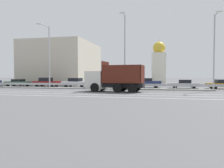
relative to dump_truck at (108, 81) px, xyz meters
name	(u,v)px	position (x,y,z in m)	size (l,w,h in m)	color
ground_plane	(91,91)	(-2.56, 1.15, -1.28)	(320.00, 320.00, 0.00)	#565659
lane_strip_0	(112,93)	(0.87, -1.88, -1.28)	(55.75, 0.16, 0.01)	silver
lane_strip_1	(106,95)	(0.87, -4.38, -1.28)	(55.75, 0.16, 0.01)	silver
lane_strip_2	(100,97)	(0.87, -6.63, -1.28)	(55.75, 0.16, 0.01)	silver
median_island	(97,89)	(-2.56, 3.94, -1.19)	(30.66, 1.10, 0.18)	gray
median_guardrail	(99,85)	(-2.56, 5.09, -0.71)	(55.75, 0.09, 0.78)	#9EA0A5
dump_truck	(108,81)	(0.00, 0.00, 0.00)	(7.07, 3.25, 3.59)	silver
median_road_sign	(138,81)	(3.20, 3.94, -0.12)	(0.73, 0.16, 2.20)	white
street_lamp_1	(48,54)	(-9.76, 3.55, 3.81)	(0.70, 2.79, 9.07)	#ADADB2
street_lamp_2	(125,49)	(1.40, 3.60, 4.19)	(0.70, 2.12, 9.98)	#ADADB2
street_lamp_3	(214,49)	(12.55, 3.69, 3.92)	(0.70, 2.26, 9.40)	#ADADB2
parked_car_1	(18,83)	(-18.61, 8.62, -0.61)	(4.38, 1.88, 1.27)	#335B33
parked_car_2	(46,82)	(-13.01, 8.62, -0.51)	(4.56, 1.91, 1.56)	maroon
parked_car_3	(76,82)	(-7.78, 8.99, -0.53)	(4.77, 2.23, 1.50)	silver
parked_car_4	(113,83)	(-1.27, 8.25, -0.61)	(4.56, 2.25, 1.31)	navy
parked_car_5	(147,83)	(4.01, 9.02, -0.51)	(4.41, 2.05, 1.50)	navy
parked_car_6	(184,84)	(9.55, 8.79, -0.62)	(4.25, 2.04, 1.29)	#A3A3A8
parked_car_7	(224,84)	(15.01, 8.62, -0.59)	(4.96, 2.00, 1.34)	#B27A14
background_building_0	(63,64)	(-15.39, 19.93, 3.26)	(13.37, 15.32, 9.07)	beige
church_tower	(159,63)	(5.55, 33.18, 3.94)	(3.60, 3.60, 11.61)	silver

